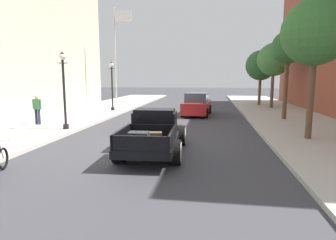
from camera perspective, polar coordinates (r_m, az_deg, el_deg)
The scene contains 11 objects.
ground_plane at distance 11.21m, azimuth -2.74°, elevation -5.60°, with size 140.00×140.00×0.00m, color #3D3D42.
hotrod_truck_black at distance 10.57m, azimuth -2.68°, elevation -2.27°, with size 2.32×4.99×1.58m.
car_background_red at distance 20.96m, azimuth 5.80°, elevation 3.04°, with size 2.11×4.42×1.65m.
pedestrian_sidewalk_left at distance 17.34m, azimuth -24.73°, elevation 2.26°, with size 0.53×0.22×1.65m.
street_lamp_near at distance 15.15m, azimuth -20.14°, elevation 6.67°, with size 0.50×0.32×3.85m.
street_lamp_far at distance 23.09m, azimuth -11.15°, elevation 7.44°, with size 0.50×0.32×3.85m.
flagpole at distance 28.54m, azimuth -10.10°, elevation 14.44°, with size 1.74×0.16×9.16m.
street_tree_nearest at distance 13.53m, azimuth 27.41°, elevation 15.27°, with size 2.72×2.72×5.78m.
street_tree_second at distance 19.37m, azimuth 22.89°, elevation 13.06°, with size 2.01×2.01×5.43m.
street_tree_third at distance 26.30m, azimuth 20.40°, elevation 11.22°, with size 2.79×2.79×5.51m.
street_tree_farthest at distance 28.63m, azimuth 18.07°, elevation 10.32°, with size 2.80×2.80×5.14m.
Camera 1 is at (2.13, -10.66, 2.71)m, focal length 30.45 mm.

